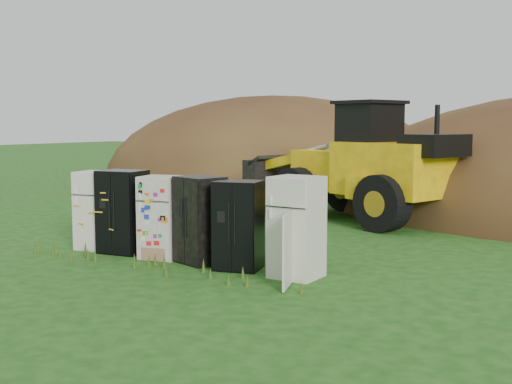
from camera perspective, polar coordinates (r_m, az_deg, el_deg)
ground at (r=12.64m, az=-6.27°, el=-6.13°), size 120.00×120.00×0.00m
fridge_leftmost at (r=14.04m, az=-13.97°, el=-1.59°), size 0.88×0.85×1.67m
fridge_black_side at (r=13.54m, az=-11.74°, el=-1.72°), size 0.98×0.82×1.71m
fridge_sticker at (r=12.84m, az=-8.46°, el=-2.24°), size 0.87×0.82×1.64m
fridge_dark_mid at (r=12.33m, az=-4.98°, el=-2.49°), size 1.02×0.91×1.67m
fridge_black_right at (r=11.76m, az=-1.57°, el=-2.97°), size 0.96×0.86×1.63m
fridge_open_door at (r=11.15m, az=3.63°, el=-3.13°), size 0.82×0.76×1.77m
wheel_loader at (r=18.26m, az=8.03°, el=2.83°), size 7.31×4.86×3.28m
dirt_mound_left at (r=28.70m, az=1.34°, el=0.80°), size 16.42×12.32×7.78m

